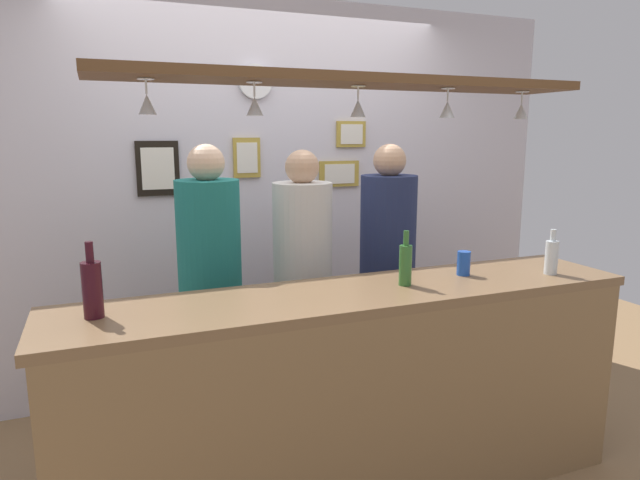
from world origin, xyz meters
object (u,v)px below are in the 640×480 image
object	(u,v)px
bottle_soda_clear	(552,256)
picture_frame_crest	(247,158)
picture_frame_upper_small	(351,134)
picture_frame_lower_pair	(339,174)
drink_can	(464,263)
wall_clock	(255,81)
person_right_navy_shirt	(387,253)
bottle_wine_dark_red	(92,288)
person_left_teal_shirt	(210,268)
picture_frame_caricature	(158,168)
bottle_beer_green_import	(405,264)
person_middle_white_patterned_shirt	(303,264)

from	to	relation	value
bottle_soda_clear	picture_frame_crest	size ratio (longest dim) A/B	0.88
picture_frame_upper_small	picture_frame_lower_pair	distance (m)	0.29
drink_can	wall_clock	bearing A→B (deg)	117.00
person_right_navy_shirt	bottle_wine_dark_red	bearing A→B (deg)	-157.47
bottle_wine_dark_red	picture_frame_crest	distance (m)	1.73
wall_clock	picture_frame_crest	bearing A→B (deg)	174.65
person_left_teal_shirt	picture_frame_caricature	world-z (taller)	picture_frame_caricature
person_right_navy_shirt	picture_frame_lower_pair	distance (m)	0.81
person_left_teal_shirt	picture_frame_caricature	xyz separation A→B (m)	(-0.18, 0.68, 0.50)
drink_can	picture_frame_crest	world-z (taller)	picture_frame_crest
bottle_soda_clear	picture_frame_caricature	bearing A→B (deg)	139.31
bottle_soda_clear	wall_clock	size ratio (longest dim) A/B	1.05
bottle_wine_dark_red	drink_can	size ratio (longest dim) A/B	2.46
person_left_teal_shirt	bottle_beer_green_import	size ratio (longest dim) A/B	6.43
person_middle_white_patterned_shirt	drink_can	size ratio (longest dim) A/B	13.42
person_left_teal_shirt	person_middle_white_patterned_shirt	xyz separation A→B (m)	(0.53, -0.00, -0.02)
picture_frame_lower_pair	picture_frame_upper_small	bearing A→B (deg)	0.00
bottle_beer_green_import	picture_frame_caricature	size ratio (longest dim) A/B	0.76
person_right_navy_shirt	drink_can	size ratio (longest dim) A/B	13.66
drink_can	bottle_beer_green_import	bearing A→B (deg)	-171.58
bottle_wine_dark_red	picture_frame_lower_pair	bearing A→B (deg)	39.83
person_left_teal_shirt	picture_frame_lower_pair	bearing A→B (deg)	32.52
wall_clock	bottle_beer_green_import	bearing A→B (deg)	-77.26
person_left_teal_shirt	wall_clock	distance (m)	1.33
picture_frame_crest	picture_frame_lower_pair	distance (m)	0.68
picture_frame_crest	picture_frame_upper_small	xyz separation A→B (m)	(0.76, 0.00, 0.15)
picture_frame_crest	picture_frame_lower_pair	xyz separation A→B (m)	(0.67, 0.00, -0.12)
person_right_navy_shirt	bottle_soda_clear	bearing A→B (deg)	-59.67
bottle_beer_green_import	picture_frame_upper_small	xyz separation A→B (m)	(0.37, 1.41, 0.59)
bottle_wine_dark_red	picture_frame_upper_small	xyz separation A→B (m)	(1.73, 1.37, 0.58)
picture_frame_crest	wall_clock	bearing A→B (deg)	-5.35
person_right_navy_shirt	picture_frame_upper_small	world-z (taller)	picture_frame_upper_small
person_right_navy_shirt	bottle_beer_green_import	world-z (taller)	person_right_navy_shirt
person_left_teal_shirt	picture_frame_lower_pair	distance (m)	1.33
picture_frame_upper_small	picture_frame_crest	bearing A→B (deg)	180.00
bottle_soda_clear	bottle_wine_dark_red	bearing A→B (deg)	176.45
picture_frame_crest	drink_can	bearing A→B (deg)	-60.91
picture_frame_crest	picture_frame_caricature	distance (m)	0.57
picture_frame_upper_small	wall_clock	xyz separation A→B (m)	(-0.69, -0.01, 0.33)
bottle_wine_dark_red	drink_can	bearing A→B (deg)	0.48
person_right_navy_shirt	picture_frame_caricature	size ratio (longest dim) A/B	4.90
bottle_beer_green_import	wall_clock	xyz separation A→B (m)	(-0.32, 1.40, 0.93)
bottle_soda_clear	picture_frame_upper_small	size ratio (longest dim) A/B	1.05
person_middle_white_patterned_shirt	picture_frame_crest	distance (m)	0.90
bottle_wine_dark_red	drink_can	distance (m)	1.73
person_middle_white_patterned_shirt	picture_frame_upper_small	bearing A→B (deg)	47.66
person_middle_white_patterned_shirt	bottle_beer_green_import	bearing A→B (deg)	-71.61
person_middle_white_patterned_shirt	drink_can	distance (m)	0.92
bottle_soda_clear	drink_can	size ratio (longest dim) A/B	1.89
person_middle_white_patterned_shirt	person_right_navy_shirt	bearing A→B (deg)	0.00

